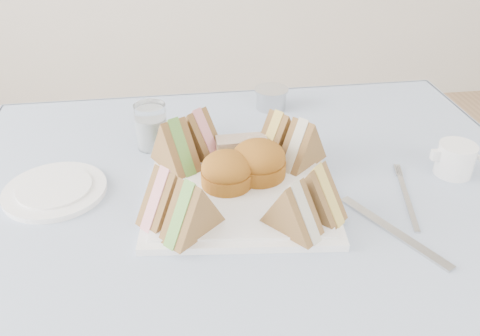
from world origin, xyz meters
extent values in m
cube|color=silver|center=(0.00, 0.00, 0.74)|extent=(1.02, 1.02, 0.01)
cube|color=white|center=(-0.02, 0.09, 0.75)|extent=(0.34, 0.34, 0.01)
cylinder|color=#A1691E|center=(-0.05, 0.10, 0.79)|extent=(0.09, 0.09, 0.06)
cylinder|color=#A1691E|center=(0.01, 0.12, 0.79)|extent=(0.12, 0.12, 0.06)
cube|color=tan|center=(-0.01, 0.18, 0.78)|extent=(0.09, 0.04, 0.04)
cylinder|color=white|center=(-0.33, 0.13, 0.75)|extent=(0.22, 0.22, 0.01)
cylinder|color=white|center=(-0.17, 0.27, 0.79)|extent=(0.07, 0.07, 0.09)
cylinder|color=#BBBBBB|center=(0.09, 0.41, 0.77)|extent=(0.08, 0.08, 0.04)
cube|color=#BBBBBB|center=(0.19, -0.05, 0.75)|extent=(0.11, 0.19, 0.00)
cube|color=#BBBBBB|center=(0.24, 0.02, 0.75)|extent=(0.05, 0.16, 0.00)
cylinder|color=white|center=(0.36, 0.10, 0.78)|extent=(0.07, 0.07, 0.06)
camera|label=1|loc=(-0.12, -0.61, 1.24)|focal=38.00mm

